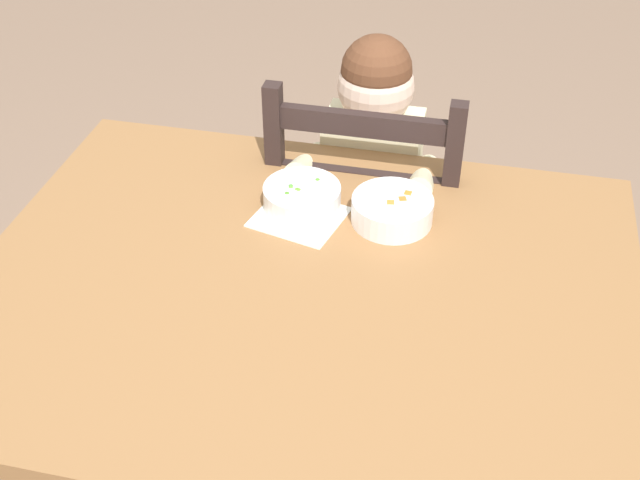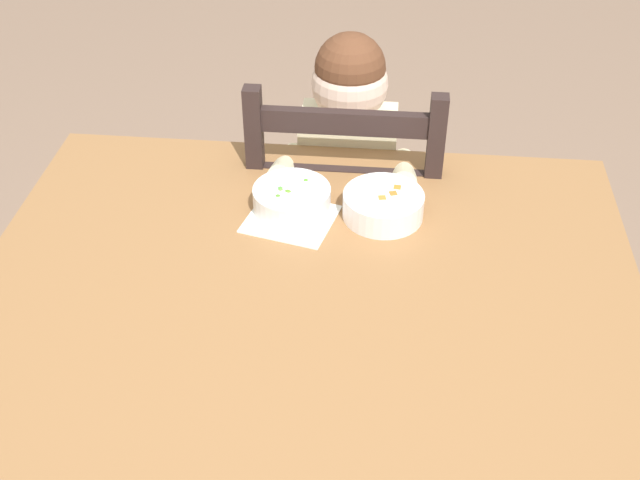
% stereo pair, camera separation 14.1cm
% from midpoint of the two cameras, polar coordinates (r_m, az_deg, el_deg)
% --- Properties ---
extents(dining_table, '(1.19, 0.94, 0.72)m').
position_cam_midpoint_polar(dining_table, '(1.51, 1.43, -6.04)').
color(dining_table, olive).
rests_on(dining_table, ground).
extents(dining_chair, '(0.42, 0.42, 0.90)m').
position_cam_midpoint_polar(dining_chair, '(2.01, 5.37, 0.30)').
color(dining_chair, '#2D201F').
rests_on(dining_chair, ground).
extents(child_figure, '(0.32, 0.31, 0.95)m').
position_cam_midpoint_polar(child_figure, '(1.90, 5.66, 4.63)').
color(child_figure, beige).
rests_on(child_figure, ground).
extents(bowl_of_peas, '(0.15, 0.15, 0.05)m').
position_cam_midpoint_polar(bowl_of_peas, '(1.61, 1.24, 2.91)').
color(bowl_of_peas, white).
rests_on(bowl_of_peas, dining_table).
extents(bowl_of_carrots, '(0.16, 0.16, 0.05)m').
position_cam_midpoint_polar(bowl_of_carrots, '(1.59, 7.62, 2.05)').
color(bowl_of_carrots, white).
rests_on(bowl_of_carrots, dining_table).
extents(spoon, '(0.13, 0.09, 0.01)m').
position_cam_midpoint_polar(spoon, '(1.62, 6.16, 2.07)').
color(spoon, silver).
rests_on(spoon, dining_table).
extents(paper_napkin, '(0.20, 0.18, 0.00)m').
position_cam_midpoint_polar(paper_napkin, '(1.60, 1.04, 1.53)').
color(paper_napkin, white).
rests_on(paper_napkin, dining_table).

